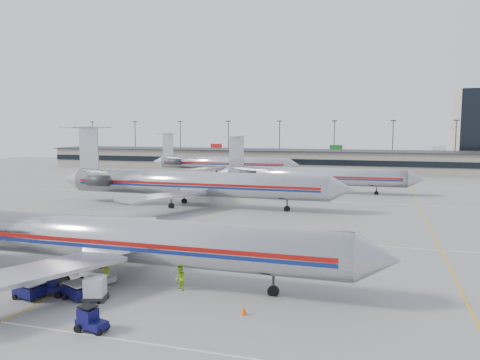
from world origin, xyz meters
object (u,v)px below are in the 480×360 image
at_px(jet_second_row, 190,183).
at_px(uld_container, 95,289).
at_px(tug_center, 52,285).
at_px(belt_loader, 99,275).
at_px(jet_foreground, 101,237).

xyz_separation_m(jet_second_row, uld_container, (9.69, -40.90, -2.92)).
xyz_separation_m(tug_center, belt_loader, (1.59, 3.77, -0.20)).
height_order(tug_center, uld_container, uld_container).
bearing_deg(uld_container, belt_loader, 105.13).
relative_size(jet_second_row, tug_center, 22.28).
height_order(jet_foreground, jet_second_row, jet_second_row).
distance_m(jet_foreground, tug_center, 5.64).
bearing_deg(jet_second_row, jet_foreground, -78.71).
height_order(tug_center, belt_loader, belt_loader).
bearing_deg(belt_loader, jet_second_row, 117.84).
height_order(jet_foreground, belt_loader, jet_foreground).
bearing_deg(jet_foreground, jet_second_row, 101.29).
distance_m(jet_second_row, tug_center, 41.42).
bearing_deg(uld_container, tug_center, 164.48).
distance_m(tug_center, uld_container, 3.81).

